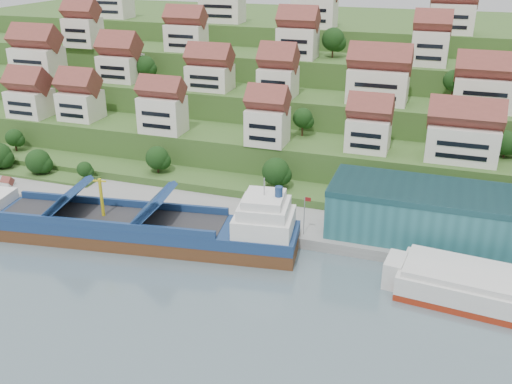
% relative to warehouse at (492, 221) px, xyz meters
% --- Properties ---
extents(ground, '(300.00, 300.00, 0.00)m').
position_rel_warehouse_xyz_m(ground, '(-52.00, -17.00, -7.20)').
color(ground, slate).
rests_on(ground, ground).
extents(quay, '(180.00, 14.00, 2.20)m').
position_rel_warehouse_xyz_m(quay, '(-32.00, -2.00, -6.10)').
color(quay, gray).
rests_on(quay, ground).
extents(hillside, '(260.00, 128.00, 31.00)m').
position_rel_warehouse_xyz_m(hillside, '(-52.00, 86.55, 3.46)').
color(hillside, '#2D4C1E').
rests_on(hillside, ground).
extents(hillside_village, '(157.88, 65.29, 28.69)m').
position_rel_warehouse_xyz_m(hillside_village, '(-50.34, 43.26, 17.12)').
color(hillside_village, white).
rests_on(hillside_village, ground).
extents(hillside_trees, '(132.38, 62.45, 30.35)m').
position_rel_warehouse_xyz_m(hillside_trees, '(-64.88, 25.99, 8.53)').
color(hillside_trees, '#173A13').
rests_on(hillside_trees, ground).
extents(warehouse, '(60.00, 15.00, 10.00)m').
position_rel_warehouse_xyz_m(warehouse, '(0.00, 0.00, 0.00)').
color(warehouse, '#27656B').
rests_on(warehouse, quay).
extents(flagpole, '(1.28, 0.16, 8.00)m').
position_rel_warehouse_xyz_m(flagpole, '(-33.89, -7.00, -0.32)').
color(flagpole, gray).
rests_on(flagpole, quay).
extents(cargo_ship, '(70.57, 20.30, 15.36)m').
position_rel_warehouse_xyz_m(cargo_ship, '(-66.59, -16.69, -4.20)').
color(cargo_ship, '#522F19').
rests_on(cargo_ship, ground).
extents(second_ship, '(31.62, 14.37, 8.89)m').
position_rel_warehouse_xyz_m(second_ship, '(1.32, -17.00, -4.52)').
color(second_ship, maroon).
rests_on(second_ship, ground).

